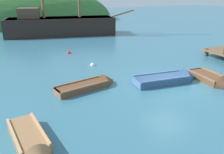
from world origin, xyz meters
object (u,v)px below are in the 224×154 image
(rowboat_near_dock, at_px, (91,86))
(buoy_red, at_px, (69,53))
(rowboat_outer_left, at_px, (214,81))
(buoy_white, at_px, (93,65))
(sailing_ship, at_px, (60,28))
(rowboat_far, at_px, (31,144))
(rowboat_center, at_px, (170,80))

(rowboat_near_dock, distance_m, buoy_red, 7.69)
(rowboat_outer_left, bearing_deg, buoy_white, -136.01)
(sailing_ship, distance_m, buoy_red, 8.79)
(rowboat_far, bearing_deg, rowboat_near_dock, 131.26)
(rowboat_near_dock, xyz_separation_m, buoy_red, (0.74, 7.66, -0.10))
(buoy_white, distance_m, buoy_red, 4.04)
(rowboat_outer_left, relative_size, rowboat_center, 0.77)
(rowboat_outer_left, bearing_deg, rowboat_far, -76.50)
(buoy_red, bearing_deg, rowboat_near_dock, -95.51)
(rowboat_center, xyz_separation_m, buoy_white, (-2.93, 4.73, -0.14))
(rowboat_near_dock, height_order, buoy_white, rowboat_near_dock)
(sailing_ship, height_order, rowboat_near_dock, sailing_ship)
(rowboat_center, bearing_deg, buoy_red, 117.43)
(rowboat_center, height_order, rowboat_far, rowboat_center)
(rowboat_near_dock, relative_size, rowboat_outer_left, 1.20)
(rowboat_near_dock, height_order, rowboat_outer_left, rowboat_outer_left)
(rowboat_outer_left, relative_size, buoy_red, 8.08)
(sailing_ship, xyz_separation_m, rowboat_near_dock, (-1.97, -16.33, -0.70))
(rowboat_near_dock, relative_size, buoy_red, 9.71)
(rowboat_far, distance_m, buoy_white, 9.08)
(rowboat_center, xyz_separation_m, buoy_red, (-3.60, 8.71, -0.14))
(rowboat_near_dock, relative_size, rowboat_far, 1.17)
(sailing_ship, relative_size, buoy_white, 42.17)
(rowboat_outer_left, relative_size, rowboat_far, 0.97)
(buoy_white, bearing_deg, rowboat_outer_left, -48.81)
(sailing_ship, distance_m, rowboat_center, 17.56)
(buoy_white, relative_size, buoy_red, 0.95)
(rowboat_far, xyz_separation_m, buoy_red, (4.18, 11.66, -0.13))
(rowboat_center, bearing_deg, sailing_ship, 102.74)
(rowboat_near_dock, height_order, rowboat_far, rowboat_far)
(sailing_ship, xyz_separation_m, rowboat_center, (2.37, -17.38, -0.66))
(sailing_ship, distance_m, buoy_white, 12.70)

